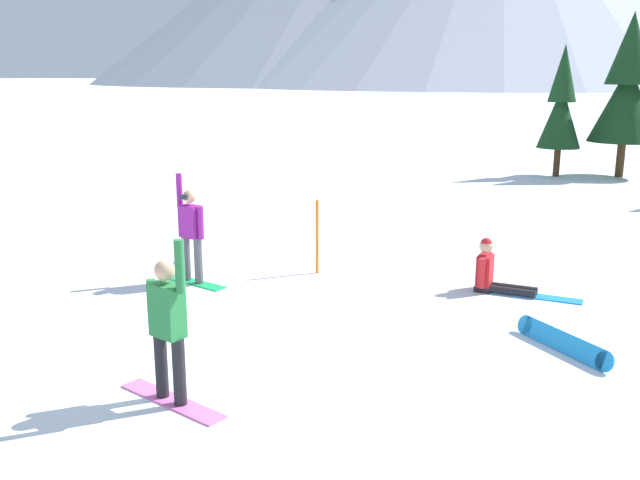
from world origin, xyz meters
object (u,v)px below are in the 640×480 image
(snowboarder_midground, at_px, (191,233))
(trail_marker_pole, at_px, (317,237))
(pine_tree_leaning, at_px, (561,105))
(snowboarder_foreground, at_px, (168,326))
(pine_tree_slender, at_px, (628,88))
(snowboarder_background, at_px, (495,274))
(loose_snowboard_far_spare, at_px, (563,341))

(snowboarder_midground, relative_size, trail_marker_pole, 1.40)
(trail_marker_pole, relative_size, pine_tree_leaning, 0.30)
(snowboarder_foreground, bearing_deg, trail_marker_pole, 95.44)
(pine_tree_slender, distance_m, pine_tree_leaning, 2.36)
(trail_marker_pole, relative_size, pine_tree_slender, 0.24)
(snowboarder_midground, distance_m, snowboarder_background, 5.44)
(loose_snowboard_far_spare, height_order, pine_tree_leaning, pine_tree_leaning)
(snowboarder_background, bearing_deg, trail_marker_pole, -178.06)
(snowboarder_foreground, distance_m, snowboarder_background, 6.40)
(loose_snowboard_far_spare, distance_m, pine_tree_leaning, 17.79)
(snowboarder_midground, distance_m, loose_snowboard_far_spare, 6.57)
(trail_marker_pole, height_order, pine_tree_leaning, pine_tree_leaning)
(loose_snowboard_far_spare, distance_m, pine_tree_slender, 18.52)
(snowboarder_background, relative_size, trail_marker_pole, 1.27)
(trail_marker_pole, bearing_deg, snowboarder_background, 1.94)
(snowboarder_background, relative_size, pine_tree_leaning, 0.38)
(snowboarder_midground, distance_m, pine_tree_slender, 19.03)
(loose_snowboard_far_spare, height_order, trail_marker_pole, trail_marker_pole)
(loose_snowboard_far_spare, bearing_deg, snowboarder_foreground, -140.59)
(snowboarder_foreground, bearing_deg, loose_snowboard_far_spare, 39.41)
(trail_marker_pole, distance_m, pine_tree_leaning, 15.75)
(snowboarder_foreground, height_order, pine_tree_slender, pine_tree_slender)
(snowboarder_background, xyz_separation_m, trail_marker_pole, (-3.33, -0.11, 0.38))
(snowboarder_background, bearing_deg, pine_tree_leaning, 90.57)
(snowboarder_foreground, height_order, snowboarder_midground, snowboarder_midground)
(snowboarder_background, xyz_separation_m, loose_snowboard_far_spare, (1.30, -2.36, -0.19))
(snowboarder_background, relative_size, pine_tree_slender, 0.31)
(snowboarder_foreground, relative_size, pine_tree_leaning, 0.42)
(snowboarder_midground, bearing_deg, trail_marker_pole, 38.68)
(pine_tree_slender, bearing_deg, loose_snowboard_far_spare, -92.24)
(snowboarder_foreground, xyz_separation_m, snowboarder_midground, (-2.38, 4.14, 0.01))
(snowboarder_foreground, relative_size, snowboarder_background, 1.10)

